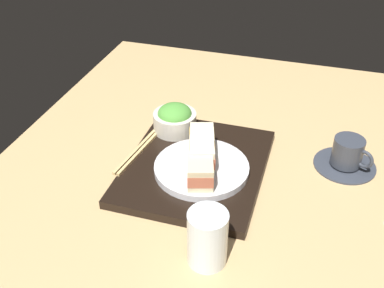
% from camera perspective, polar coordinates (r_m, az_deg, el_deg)
% --- Properties ---
extents(ground_plane, '(1.40, 1.00, 0.03)m').
position_cam_1_polar(ground_plane, '(1.04, 1.35, -5.91)').
color(ground_plane, tan).
extents(serving_tray, '(0.36, 0.30, 0.02)m').
position_cam_1_polar(serving_tray, '(1.07, 0.43, -2.78)').
color(serving_tray, black).
rests_on(serving_tray, ground_plane).
extents(sandwich_plate, '(0.21, 0.21, 0.02)m').
position_cam_1_polar(sandwich_plate, '(1.04, 1.17, -2.94)').
color(sandwich_plate, silver).
rests_on(sandwich_plate, serving_tray).
extents(sandwich_near, '(0.09, 0.08, 0.05)m').
position_cam_1_polar(sandwich_near, '(1.07, 1.22, 0.42)').
color(sandwich_near, '#EFE5C1').
rests_on(sandwich_near, sandwich_plate).
extents(sandwich_middle, '(0.09, 0.08, 0.06)m').
position_cam_1_polar(sandwich_middle, '(1.02, 1.19, -1.32)').
color(sandwich_middle, '#EFE5C1').
rests_on(sandwich_middle, sandwich_plate).
extents(sandwich_far, '(0.09, 0.07, 0.05)m').
position_cam_1_polar(sandwich_far, '(0.97, 1.17, -3.44)').
color(sandwich_far, beige).
rests_on(sandwich_far, sandwich_plate).
extents(salad_bowl, '(0.11, 0.11, 0.07)m').
position_cam_1_polar(salad_bowl, '(1.16, -2.10, 3.09)').
color(salad_bowl, beige).
rests_on(salad_bowl, serving_tray).
extents(chopsticks_pair, '(0.21, 0.05, 0.01)m').
position_cam_1_polar(chopsticks_pair, '(1.11, -6.36, -0.62)').
color(chopsticks_pair, tan).
rests_on(chopsticks_pair, serving_tray).
extents(coffee_cup, '(0.14, 0.14, 0.07)m').
position_cam_1_polar(coffee_cup, '(1.13, 18.32, -1.35)').
color(coffee_cup, '#333842').
rests_on(coffee_cup, ground_plane).
extents(drinking_glass, '(0.07, 0.07, 0.11)m').
position_cam_1_polar(drinking_glass, '(0.85, 1.88, -11.33)').
color(drinking_glass, silver).
rests_on(drinking_glass, ground_plane).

